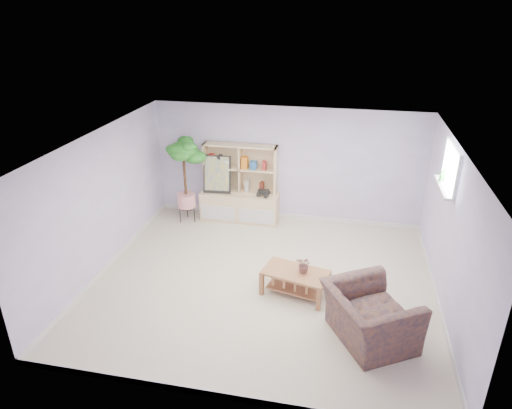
% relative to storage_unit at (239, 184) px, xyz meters
% --- Properties ---
extents(floor, '(5.50, 5.00, 0.01)m').
position_rel_storage_unit_xyz_m(floor, '(0.94, -2.24, -0.81)').
color(floor, '#BAAD9C').
rests_on(floor, ground).
extents(ceiling, '(5.50, 5.00, 0.01)m').
position_rel_storage_unit_xyz_m(ceiling, '(0.94, -2.24, 1.59)').
color(ceiling, white).
rests_on(ceiling, walls).
extents(walls, '(5.51, 5.01, 2.40)m').
position_rel_storage_unit_xyz_m(walls, '(0.94, -2.24, 0.39)').
color(walls, '#BDADDB').
rests_on(walls, floor).
extents(baseboard, '(5.50, 5.00, 0.10)m').
position_rel_storage_unit_xyz_m(baseboard, '(0.94, -2.24, -0.76)').
color(baseboard, silver).
rests_on(baseboard, floor).
extents(window, '(0.10, 0.98, 0.68)m').
position_rel_storage_unit_xyz_m(window, '(3.67, -1.64, 1.19)').
color(window, '#CFE6FF').
rests_on(window, walls).
extents(window_sill, '(0.14, 1.00, 0.04)m').
position_rel_storage_unit_xyz_m(window_sill, '(3.61, -1.64, 0.87)').
color(window_sill, silver).
rests_on(window_sill, walls).
extents(storage_unit, '(1.62, 0.55, 1.62)m').
position_rel_storage_unit_xyz_m(storage_unit, '(0.00, 0.00, 0.00)').
color(storage_unit, tan).
rests_on(storage_unit, floor).
extents(poster, '(0.58, 0.18, 0.79)m').
position_rel_storage_unit_xyz_m(poster, '(-0.46, -0.06, 0.19)').
color(poster, yellow).
rests_on(poster, storage_unit).
extents(toy_truck, '(0.34, 0.26, 0.16)m').
position_rel_storage_unit_xyz_m(toy_truck, '(0.52, -0.08, -0.12)').
color(toy_truck, black).
rests_on(toy_truck, storage_unit).
extents(coffee_table, '(1.11, 0.77, 0.41)m').
position_rel_storage_unit_xyz_m(coffee_table, '(1.49, -2.46, -0.61)').
color(coffee_table, '#8F5D33').
rests_on(coffee_table, floor).
extents(table_plant, '(0.32, 0.32, 0.27)m').
position_rel_storage_unit_xyz_m(table_plant, '(1.62, -2.46, -0.26)').
color(table_plant, '#256128').
rests_on(table_plant, coffee_table).
extents(floor_tree, '(0.77, 0.77, 1.80)m').
position_rel_storage_unit_xyz_m(floor_tree, '(-1.07, -0.30, 0.09)').
color(floor_tree, '#186F20').
rests_on(floor_tree, floor).
extents(armchair, '(1.46, 1.51, 0.86)m').
position_rel_storage_unit_xyz_m(armchair, '(2.60, -3.31, -0.38)').
color(armchair, '#171F37').
rests_on(armchair, floor).
extents(sill_plant, '(0.14, 0.13, 0.21)m').
position_rel_storage_unit_xyz_m(sill_plant, '(3.61, -1.44, 1.00)').
color(sill_plant, '#186F20').
rests_on(sill_plant, window_sill).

